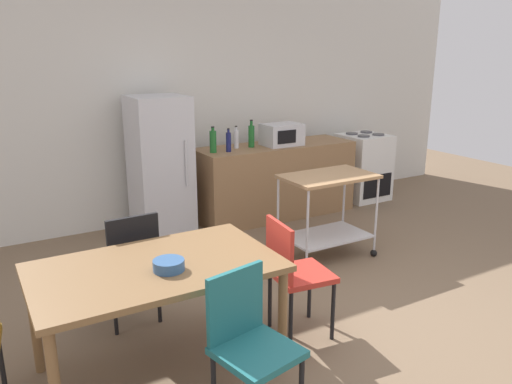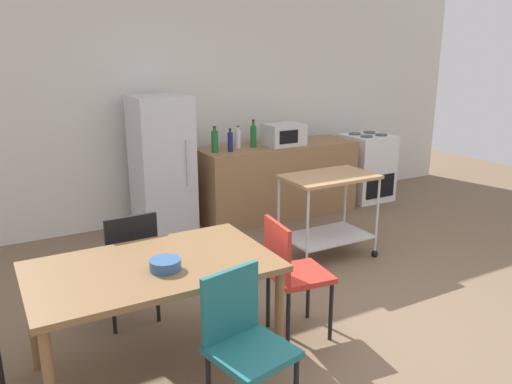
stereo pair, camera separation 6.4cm
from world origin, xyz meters
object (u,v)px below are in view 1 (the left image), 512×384
at_px(chair_black, 130,260).
at_px(bottle_soda, 213,141).
at_px(chair_red, 294,270).
at_px(kitchen_cart, 328,202).
at_px(bottle_sparkling_water, 236,139).
at_px(stove_oven, 363,167).
at_px(refrigerator, 160,167).
at_px(microwave, 282,135).
at_px(bottle_hot_sauce, 251,136).
at_px(fruit_bowl, 169,265).
at_px(dining_table, 156,276).
at_px(chair_teal, 249,339).
at_px(bottle_sesame_oil, 229,142).

relative_size(chair_black, bottle_soda, 3.01).
xyz_separation_m(chair_red, kitchen_cart, (1.12, 1.05, 0.05)).
bearing_deg(chair_black, bottle_sparkling_water, -138.55).
relative_size(chair_red, bottle_sparkling_water, 3.38).
distance_m(chair_red, stove_oven, 3.75).
distance_m(refrigerator, kitchen_cart, 1.91).
xyz_separation_m(chair_red, refrigerator, (-0.06, 2.53, 0.26)).
distance_m(chair_red, microwave, 2.82).
distance_m(bottle_hot_sauce, fruit_bowl, 3.20).
distance_m(chair_black, kitchen_cart, 2.09).
height_order(chair_black, refrigerator, refrigerator).
xyz_separation_m(kitchen_cart, bottle_soda, (-0.60, 1.33, 0.46)).
bearing_deg(kitchen_cart, chair_black, -172.18).
bearing_deg(bottle_hot_sauce, bottle_sparkling_water, 169.58).
height_order(stove_oven, bottle_hot_sauce, bottle_hot_sauce).
relative_size(dining_table, chair_red, 1.69).
height_order(bottle_soda, microwave, bottle_soda).
height_order(chair_teal, bottle_sparkling_water, bottle_sparkling_water).
relative_size(dining_table, bottle_soda, 5.07).
height_order(stove_oven, bottle_soda, bottle_soda).
distance_m(chair_teal, fruit_bowl, 0.68).
bearing_deg(dining_table, bottle_hot_sauce, 49.38).
relative_size(refrigerator, bottle_soda, 5.24).
xyz_separation_m(bottle_sesame_oil, fruit_bowl, (-1.63, -2.38, -0.23)).
distance_m(stove_oven, bottle_sesame_oil, 2.22).
xyz_separation_m(dining_table, microwave, (2.42, 2.30, 0.36)).
bearing_deg(refrigerator, bottle_soda, -14.41).
height_order(bottle_sparkling_water, microwave, bottle_sparkling_water).
bearing_deg(bottle_soda, bottle_sesame_oil, -13.40).
distance_m(bottle_soda, bottle_sparkling_water, 0.36).
height_order(chair_red, stove_oven, stove_oven).
height_order(microwave, fruit_bowl, microwave).
xyz_separation_m(bottle_sparkling_water, bottle_hot_sauce, (0.19, -0.03, 0.02)).
height_order(chair_black, bottle_hot_sauce, bottle_hot_sauce).
bearing_deg(stove_oven, chair_black, -156.01).
distance_m(chair_teal, microwave, 3.72).
bearing_deg(dining_table, bottle_sparkling_water, 52.46).
bearing_deg(microwave, kitchen_cart, -103.37).
height_order(dining_table, microwave, microwave).
distance_m(chair_red, bottle_soda, 2.49).
bearing_deg(chair_teal, fruit_bowl, 99.80).
xyz_separation_m(kitchen_cart, fruit_bowl, (-2.06, -1.09, 0.21)).
distance_m(dining_table, kitchen_cart, 2.32).
bearing_deg(chair_teal, bottle_sparkling_water, 51.27).
distance_m(dining_table, stove_oven, 4.50).
bearing_deg(bottle_sparkling_water, bottle_soda, -163.74).
relative_size(bottle_sparkling_water, fruit_bowl, 1.38).
distance_m(chair_black, refrigerator, 2.00).
bearing_deg(chair_black, kitchen_cart, -174.12).
xyz_separation_m(chair_teal, kitchen_cart, (1.83, 1.67, 0.05)).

